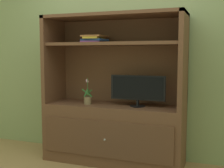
# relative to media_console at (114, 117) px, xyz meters

# --- Properties ---
(painted_rear_wall) EXTENTS (6.00, 0.10, 2.80)m
(painted_rear_wall) POSITION_rel_media_console_xyz_m (0.00, 0.34, 0.86)
(painted_rear_wall) COLOR #8C9E6B
(painted_rear_wall) RESTS_ON ground_plane
(media_console) EXTENTS (1.65, 0.56, 1.74)m
(media_console) POSITION_rel_media_console_xyz_m (0.00, 0.00, 0.00)
(media_console) COLOR brown
(media_console) RESTS_ON ground_plane
(tv_monitor) EXTENTS (0.64, 0.17, 0.36)m
(tv_monitor) POSITION_rel_media_console_xyz_m (0.30, -0.03, 0.35)
(tv_monitor) COLOR black
(tv_monitor) RESTS_ON media_console
(potted_plant) EXTENTS (0.13, 0.13, 0.32)m
(potted_plant) POSITION_rel_media_console_xyz_m (-0.30, -0.08, 0.22)
(potted_plant) COLOR #8C7251
(potted_plant) RESTS_ON media_console
(magazine_stack) EXTENTS (0.30, 0.34, 0.08)m
(magazine_stack) POSITION_rel_media_console_xyz_m (-0.24, -0.01, 0.93)
(magazine_stack) COLOR purple
(magazine_stack) RESTS_ON media_console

